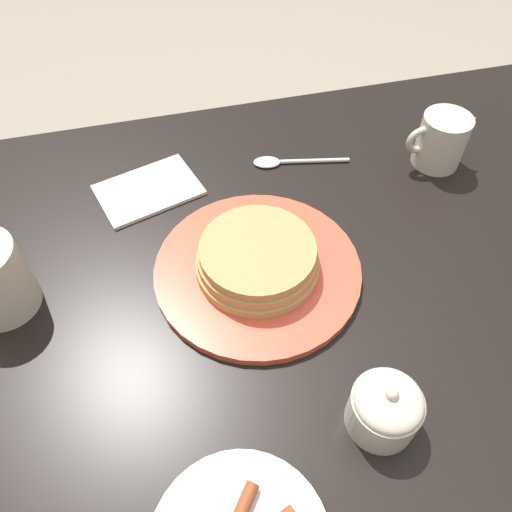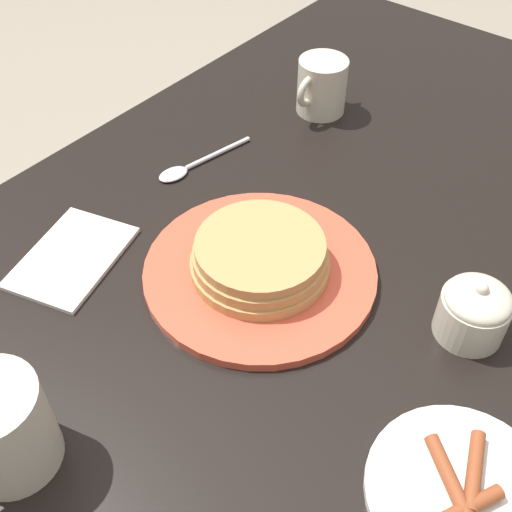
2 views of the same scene
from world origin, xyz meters
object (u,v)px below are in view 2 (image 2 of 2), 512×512
Objects in this scene: creamer_pitcher at (322,85)px; sugar_bowl at (474,311)px; spoon at (189,167)px; napkin at (72,257)px; pancake_plate at (260,263)px; side_plate_bacon at (462,492)px.

creamer_pitcher is 1.50× the size of sugar_bowl.
napkin is at bearing 3.17° from spoon.
side_plate_bacon is (0.10, 0.32, -0.01)m from pancake_plate.
napkin is 0.23m from spoon.
sugar_bowl is (-0.08, 0.24, 0.02)m from pancake_plate.
napkin is at bearing -64.41° from sugar_bowl.
pancake_plate is 0.33m from side_plate_bacon.
side_plate_bacon is at bearing 24.59° from sugar_bowl.
side_plate_bacon reaches higher than spoon.
sugar_bowl is 0.48m from napkin.
sugar_bowl is 0.44× the size of napkin.
sugar_bowl is at bearing 115.59° from napkin.
creamer_pitcher is 0.26m from spoon.
spoon is at bearing -114.86° from pancake_plate.
side_plate_bacon is 1.11× the size of spoon.
spoon is (-0.23, -0.01, 0.00)m from napkin.
spoon reaches higher than napkin.
spoon is (-0.10, -0.21, -0.02)m from pancake_plate.
creamer_pitcher reaches higher than sugar_bowl.
creamer_pitcher reaches higher than pancake_plate.
sugar_bowl is (-0.18, -0.08, 0.03)m from side_plate_bacon.
creamer_pitcher is 0.73× the size of spoon.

